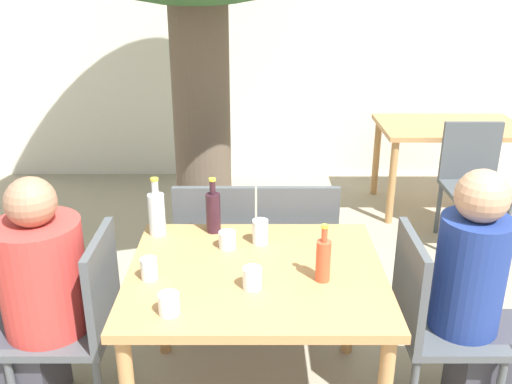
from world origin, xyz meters
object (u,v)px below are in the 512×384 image
at_px(person_seated_1, 484,309).
at_px(dining_table_front, 256,288).
at_px(wine_bottle_2, 213,211).
at_px(drinking_glass_3, 252,278).
at_px(dining_table_back, 449,136).
at_px(person_seated_0, 30,312).
at_px(patio_chair_2, 216,244).
at_px(patio_chair_4, 472,176).
at_px(patio_chair_3, 295,244).
at_px(soda_bottle_1, 323,259).
at_px(drinking_glass_1, 227,240).
at_px(drinking_glass_2, 149,269).
at_px(drinking_glass_0, 260,232).
at_px(patio_chair_1, 431,315).
at_px(drinking_glass_4, 169,304).
at_px(patio_chair_0, 81,315).

bearing_deg(person_seated_1, dining_table_front, 90.00).
xyz_separation_m(wine_bottle_2, drinking_glass_3, (0.20, -0.54, -0.06)).
bearing_deg(dining_table_back, wine_bottle_2, -132.09).
xyz_separation_m(dining_table_front, person_seated_0, (-1.03, -0.00, -0.12)).
bearing_deg(wine_bottle_2, drinking_glass_3, -69.82).
distance_m(patio_chair_2, patio_chair_4, 2.16).
xyz_separation_m(patio_chair_3, drinking_glass_3, (-0.24, -0.85, 0.28)).
bearing_deg(dining_table_front, person_seated_1, -0.00).
height_order(patio_chair_2, soda_bottle_1, soda_bottle_1).
xyz_separation_m(person_seated_0, person_seated_1, (2.06, -0.00, 0.01)).
bearing_deg(drinking_glass_1, drinking_glass_2, -138.06).
bearing_deg(drinking_glass_3, drinking_glass_0, 84.98).
bearing_deg(drinking_glass_3, drinking_glass_1, 108.44).
bearing_deg(patio_chair_3, dining_table_front, 72.32).
bearing_deg(patio_chair_2, soda_bottle_1, 122.73).
relative_size(patio_chair_1, drinking_glass_4, 10.50).
bearing_deg(soda_bottle_1, person_seated_0, 176.39).
xyz_separation_m(patio_chair_0, patio_chair_1, (1.59, 0.00, 0.00)).
distance_m(soda_bottle_1, drinking_glass_4, 0.67).
bearing_deg(drinking_glass_4, patio_chair_1, 16.38).
distance_m(patio_chair_4, drinking_glass_2, 2.82).
height_order(patio_chair_2, drinking_glass_4, patio_chair_2).
height_order(dining_table_front, dining_table_back, same).
xyz_separation_m(patio_chair_0, patio_chair_3, (1.02, 0.71, 0.00)).
xyz_separation_m(patio_chair_0, person_seated_1, (1.83, -0.00, 0.03)).
height_order(soda_bottle_1, drinking_glass_4, soda_bottle_1).
xyz_separation_m(wine_bottle_2, drinking_glass_0, (0.23, -0.13, -0.05)).
xyz_separation_m(person_seated_1, wine_bottle_2, (-1.24, 0.39, 0.31)).
xyz_separation_m(person_seated_0, drinking_glass_1, (0.89, 0.21, 0.25)).
distance_m(dining_table_front, patio_chair_2, 0.76).
relative_size(patio_chair_2, patio_chair_3, 1.00).
bearing_deg(person_seated_0, drinking_glass_4, 64.45).
xyz_separation_m(drinking_glass_0, drinking_glass_2, (-0.48, -0.33, -0.01)).
height_order(drinking_glass_0, drinking_glass_4, drinking_glass_0).
bearing_deg(patio_chair_2, drinking_glass_1, 100.35).
bearing_deg(drinking_glass_3, soda_bottle_1, 11.89).
distance_m(drinking_glass_0, drinking_glass_1, 0.16).
height_order(person_seated_0, drinking_glass_4, person_seated_0).
relative_size(dining_table_front, patio_chair_4, 1.24).
relative_size(person_seated_1, drinking_glass_0, 10.08).
xyz_separation_m(patio_chair_1, patio_chair_2, (-1.02, 0.71, 0.00)).
bearing_deg(drinking_glass_3, patio_chair_4, 49.99).
height_order(dining_table_front, patio_chair_3, patio_chair_3).
relative_size(wine_bottle_2, drinking_glass_3, 3.09).
relative_size(wine_bottle_2, drinking_glass_4, 3.29).
bearing_deg(patio_chair_1, patio_chair_3, 38.89).
distance_m(patio_chair_0, soda_bottle_1, 1.13).
xyz_separation_m(patio_chair_2, patio_chair_3, (0.45, 0.00, 0.00)).
bearing_deg(drinking_glass_2, person_seated_1, 2.78).
bearing_deg(drinking_glass_1, wine_bottle_2, 113.61).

